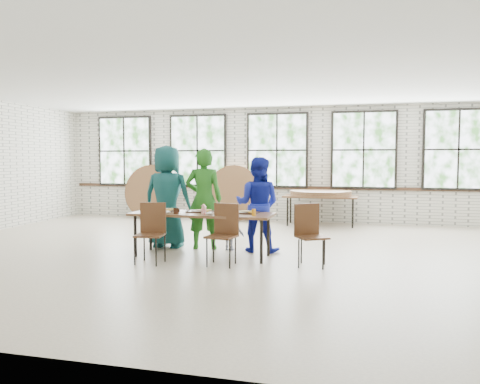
% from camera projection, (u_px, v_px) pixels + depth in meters
% --- Properties ---
extents(room, '(12.00, 12.00, 12.00)m').
position_uv_depth(room, '(277.00, 152.00, 12.28)').
color(room, beige).
rests_on(room, ground).
extents(dining_table, '(2.41, 0.83, 0.74)m').
position_uv_depth(dining_table, '(202.00, 216.00, 7.86)').
color(dining_table, brown).
rests_on(dining_table, ground).
extents(chair_near_left, '(0.47, 0.46, 0.95)m').
position_uv_depth(chair_near_left, '(151.00, 227.00, 7.42)').
color(chair_near_left, '#502F1A').
rests_on(chair_near_left, ground).
extents(chair_near_right, '(0.48, 0.47, 0.95)m').
position_uv_depth(chair_near_right, '(224.00, 229.00, 7.27)').
color(chair_near_right, '#502F1A').
rests_on(chair_near_right, ground).
extents(chair_spare, '(0.57, 0.56, 0.95)m').
position_uv_depth(chair_spare, '(309.00, 229.00, 7.22)').
color(chair_spare, '#502F1A').
rests_on(chair_spare, ground).
extents(adult_teal, '(0.93, 0.61, 1.90)m').
position_uv_depth(adult_teal, '(167.00, 196.00, 8.68)').
color(adult_teal, '#164754').
rests_on(adult_teal, ground).
extents(adult_green, '(0.75, 0.57, 1.83)m').
position_uv_depth(adult_green, '(204.00, 199.00, 8.51)').
color(adult_green, '#22661B').
rests_on(adult_green, ground).
extents(toddler, '(0.54, 0.34, 0.79)m').
position_uv_depth(toddler, '(230.00, 228.00, 8.43)').
color(toddler, '#111E37').
rests_on(toddler, ground).
extents(adult_blue, '(0.85, 0.68, 1.68)m').
position_uv_depth(adult_blue, '(258.00, 205.00, 8.28)').
color(adult_blue, '#1623A0').
rests_on(adult_blue, ground).
extents(storage_table, '(1.83, 0.84, 0.74)m').
position_uv_depth(storage_table, '(321.00, 198.00, 11.54)').
color(storage_table, brown).
rests_on(storage_table, ground).
extents(tabletop_clutter, '(1.93, 0.59, 0.11)m').
position_uv_depth(tabletop_clutter, '(206.00, 212.00, 7.82)').
color(tabletop_clutter, black).
rests_on(tabletop_clutter, dining_table).
extents(round_tops_stacked, '(1.50, 1.50, 0.13)m').
position_uv_depth(round_tops_stacked, '(321.00, 193.00, 11.53)').
color(round_tops_stacked, brown).
rests_on(round_tops_stacked, storage_table).
extents(round_tops_leaning, '(3.92, 0.39, 1.49)m').
position_uv_depth(round_tops_leaning, '(177.00, 193.00, 12.71)').
color(round_tops_leaning, brown).
rests_on(round_tops_leaning, ground).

